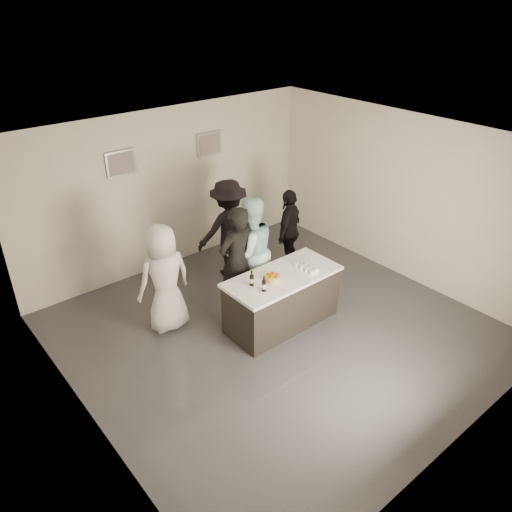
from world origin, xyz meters
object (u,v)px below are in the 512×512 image
at_px(cake, 272,278).
at_px(person_main_blue, 250,252).
at_px(beer_bottle_b, 264,283).
at_px(person_guest_back, 229,229).
at_px(person_guest_left, 164,279).
at_px(person_guest_right, 289,230).
at_px(beer_bottle_a, 252,278).
at_px(person_main_black, 237,262).
at_px(bar_counter, 282,299).

height_order(cake, person_main_blue, person_main_blue).
relative_size(beer_bottle_b, person_guest_back, 0.14).
bearing_deg(person_guest_left, person_guest_back, -155.47).
bearing_deg(person_guest_left, person_guest_right, -174.62).
distance_m(beer_bottle_a, person_guest_left, 1.37).
bearing_deg(beer_bottle_b, person_main_black, 78.65).
xyz_separation_m(bar_counter, beer_bottle_b, (-0.51, -0.16, 0.58)).
height_order(bar_counter, person_guest_back, person_guest_back).
xyz_separation_m(person_main_black, person_guest_left, (-1.11, 0.39, -0.06)).
height_order(beer_bottle_b, person_main_blue, person_main_blue).
relative_size(bar_counter, person_main_black, 0.98).
bearing_deg(bar_counter, cake, -174.99).
height_order(person_guest_left, person_guest_back, person_guest_back).
bearing_deg(person_guest_right, beer_bottle_b, 10.27).
bearing_deg(person_guest_back, bar_counter, 91.38).
relative_size(cake, beer_bottle_a, 0.86).
relative_size(beer_bottle_a, beer_bottle_b, 1.00).
distance_m(cake, beer_bottle_b, 0.33).
distance_m(person_guest_left, person_guest_back, 1.91).
bearing_deg(person_main_blue, beer_bottle_a, 57.14).
bearing_deg(person_guest_right, person_guest_left, -24.58).
xyz_separation_m(cake, beer_bottle_b, (-0.29, -0.14, 0.09)).
height_order(cake, person_guest_left, person_guest_left).
height_order(beer_bottle_a, person_guest_right, person_guest_right).
distance_m(bar_counter, cake, 0.54).
height_order(person_main_blue, person_guest_right, person_main_blue).
bearing_deg(person_main_black, bar_counter, 111.94).
height_order(cake, beer_bottle_a, beer_bottle_a).
distance_m(person_main_black, person_guest_back, 1.29).
bearing_deg(person_guest_back, person_main_blue, 85.19).
relative_size(person_guest_left, person_guest_right, 1.10).
relative_size(person_guest_left, person_guest_back, 0.95).
height_order(person_main_black, person_guest_right, person_main_black).
height_order(bar_counter, person_main_black, person_main_black).
relative_size(cake, person_guest_right, 0.14).
distance_m(beer_bottle_a, person_guest_right, 2.18).
bearing_deg(beer_bottle_b, person_main_blue, 61.00).
xyz_separation_m(person_main_black, person_guest_back, (0.67, 1.10, -0.02)).
bearing_deg(person_guest_back, person_guest_right, 160.47).
distance_m(bar_counter, person_main_blue, 0.99).
relative_size(person_main_blue, person_guest_left, 1.07).
xyz_separation_m(beer_bottle_a, person_main_blue, (0.60, 0.77, -0.08)).
bearing_deg(person_main_black, person_guest_back, -124.74).
relative_size(bar_counter, person_guest_back, 1.00).
xyz_separation_m(beer_bottle_b, person_main_black, (0.17, 0.87, -0.08)).
bearing_deg(person_guest_left, beer_bottle_a, 133.80).
xyz_separation_m(person_guest_right, person_guest_back, (-0.96, 0.58, 0.12)).
bearing_deg(beer_bottle_b, cake, 25.34).
bearing_deg(person_guest_back, beer_bottle_a, 74.78).
bearing_deg(person_main_blue, person_guest_back, -101.76).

